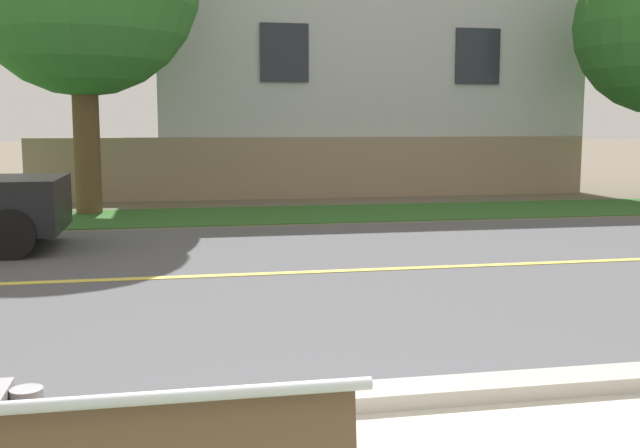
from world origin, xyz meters
The scene contains 7 objects.
ground_plane centered at (0.00, 8.00, 0.00)m, with size 140.00×140.00×0.00m, color #665B4C.
curb_edge centered at (0.00, 2.35, 0.06)m, with size 44.00×0.30×0.11m, color #ADA89E.
street_asphalt centered at (0.00, 6.50, 0.00)m, with size 52.00×8.00×0.01m, color #515156.
road_centre_line centered at (0.00, 6.50, 0.01)m, with size 48.00×0.14×0.01m, color #E0CC4C.
far_verge_grass centered at (0.00, 12.14, 0.01)m, with size 48.00×2.80×0.02m, color #2D6026.
garden_wall centered at (2.47, 15.33, 0.70)m, with size 13.00×0.36×1.40m, color gray.
house_across_street centered at (3.94, 18.53, 3.33)m, with size 11.10×6.91×6.58m.
Camera 1 is at (-0.99, -1.90, 1.69)m, focal length 42.59 mm.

